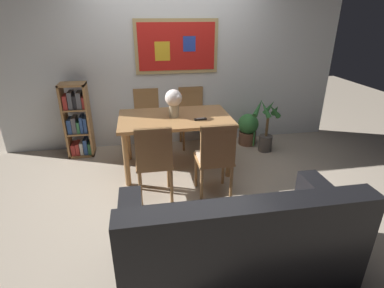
# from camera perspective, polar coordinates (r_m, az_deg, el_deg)

# --- Properties ---
(ground_plane) EXTENTS (12.00, 12.00, 0.00)m
(ground_plane) POSITION_cam_1_polar(r_m,az_deg,el_deg) (3.85, -0.73, -7.06)
(ground_plane) COLOR tan
(wall_back_with_painting) EXTENTS (5.20, 0.14, 2.60)m
(wall_back_with_painting) POSITION_cam_1_polar(r_m,az_deg,el_deg) (4.70, -3.57, 15.54)
(wall_back_with_painting) COLOR silver
(wall_back_with_painting) RESTS_ON ground_plane
(dining_table) EXTENTS (1.44, 0.90, 0.73)m
(dining_table) POSITION_cam_1_polar(r_m,az_deg,el_deg) (3.93, -3.25, 3.86)
(dining_table) COLOR #9E7042
(dining_table) RESTS_ON ground_plane
(dining_chair_far_right) EXTENTS (0.40, 0.41, 0.91)m
(dining_chair_far_right) POSITION_cam_1_polar(r_m,az_deg,el_deg) (4.73, -0.04, 6.12)
(dining_chair_far_right) COLOR #9E7042
(dining_chair_far_right) RESTS_ON ground_plane
(dining_chair_far_left) EXTENTS (0.40, 0.41, 0.91)m
(dining_chair_far_left) POSITION_cam_1_polar(r_m,az_deg,el_deg) (4.70, -8.53, 5.73)
(dining_chair_far_left) COLOR #9E7042
(dining_chair_far_left) RESTS_ON ground_plane
(dining_chair_near_left) EXTENTS (0.40, 0.41, 0.91)m
(dining_chair_near_left) POSITION_cam_1_polar(r_m,az_deg,el_deg) (3.25, -7.23, -2.58)
(dining_chair_near_left) COLOR #9E7042
(dining_chair_near_left) RESTS_ON ground_plane
(dining_chair_near_right) EXTENTS (0.40, 0.41, 0.91)m
(dining_chair_near_right) POSITION_cam_1_polar(r_m,az_deg,el_deg) (3.31, 4.50, -1.96)
(dining_chair_near_right) COLOR #9E7042
(dining_chair_near_right) RESTS_ON ground_plane
(leather_couch) EXTENTS (1.80, 0.84, 0.84)m
(leather_couch) POSITION_cam_1_polar(r_m,az_deg,el_deg) (2.51, 8.46, -17.77)
(leather_couch) COLOR black
(leather_couch) RESTS_ON ground_plane
(bookshelf) EXTENTS (0.36, 0.28, 1.08)m
(bookshelf) POSITION_cam_1_polar(r_m,az_deg,el_deg) (4.65, -20.86, 3.98)
(bookshelf) COLOR #9E7042
(bookshelf) RESTS_ON ground_plane
(potted_ivy) EXTENTS (0.33, 0.33, 0.54)m
(potted_ivy) POSITION_cam_1_polar(r_m,az_deg,el_deg) (4.89, 10.59, 2.91)
(potted_ivy) COLOR brown
(potted_ivy) RESTS_ON ground_plane
(potted_palm) EXTENTS (0.42, 0.43, 0.82)m
(potted_palm) POSITION_cam_1_polar(r_m,az_deg,el_deg) (4.66, 13.98, 2.96)
(potted_palm) COLOR #4C4742
(potted_palm) RESTS_ON ground_plane
(flower_vase) EXTENTS (0.22, 0.22, 0.36)m
(flower_vase) POSITION_cam_1_polar(r_m,az_deg,el_deg) (3.84, -3.50, 8.25)
(flower_vase) COLOR tan
(flower_vase) RESTS_ON dining_table
(tv_remote) EXTENTS (0.16, 0.06, 0.02)m
(tv_remote) POSITION_cam_1_polar(r_m,az_deg,el_deg) (3.77, 1.61, 4.76)
(tv_remote) COLOR black
(tv_remote) RESTS_ON dining_table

